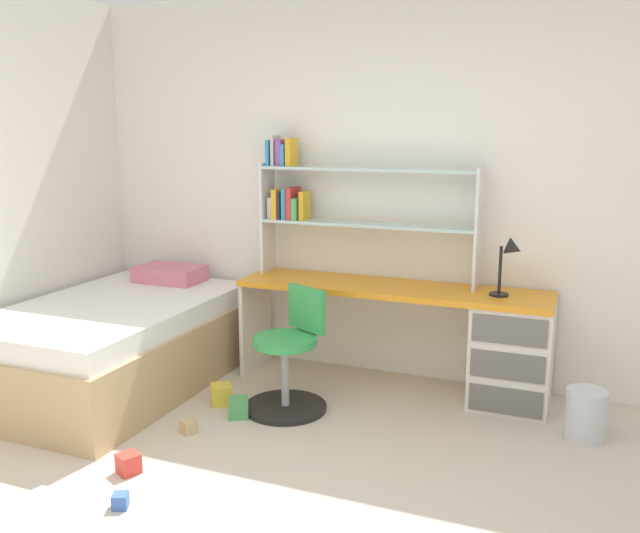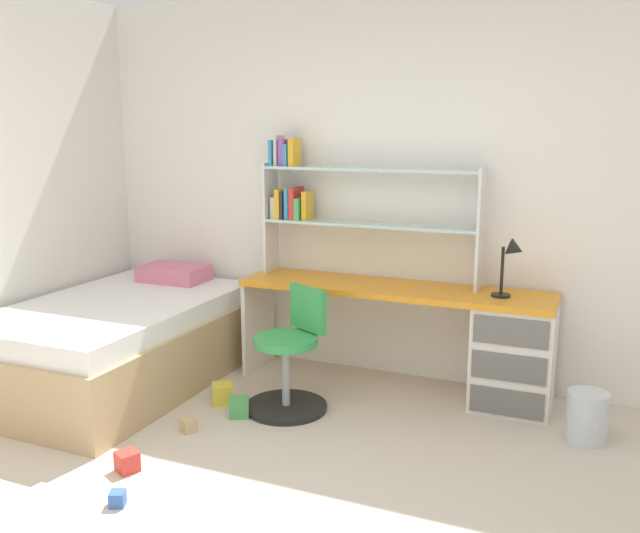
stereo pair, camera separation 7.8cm
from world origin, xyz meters
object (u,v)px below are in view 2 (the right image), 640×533
object	(u,v)px
toy_block_red_2	(127,461)
toy_block_blue_4	(118,499)
swivel_chair	(290,363)
toy_block_natural_0	(188,425)
waste_bin	(587,417)
desk	(476,340)
bed_platform	(118,342)
bookshelf_hutch	(339,199)
desk_lamp	(512,258)
toy_block_green_1	(239,407)
toy_block_yellow_3	(222,393)

from	to	relation	value
toy_block_red_2	toy_block_blue_4	distance (m)	0.33
swivel_chair	toy_block_natural_0	bearing A→B (deg)	-126.11
waste_bin	desk	bearing A→B (deg)	153.37
bed_platform	toy_block_red_2	world-z (taller)	bed_platform
bookshelf_hutch	swivel_chair	distance (m)	1.21
toy_block_natural_0	desk_lamp	bearing A→B (deg)	33.76
desk	toy_block_green_1	world-z (taller)	desk
desk_lamp	toy_block_green_1	xyz separation A→B (m)	(-1.48, -0.79, -0.91)
desk_lamp	toy_block_natural_0	xyz separation A→B (m)	(-1.64, -1.10, -0.93)
swivel_chair	toy_block_blue_4	distance (m)	1.39
toy_block_yellow_3	toy_block_blue_4	distance (m)	1.26
waste_bin	toy_block_green_1	size ratio (longest dim) A/B	2.46
bed_platform	toy_block_blue_4	bearing A→B (deg)	-51.18
swivel_chair	waste_bin	world-z (taller)	swivel_chair
swivel_chair	bed_platform	bearing A→B (deg)	-176.49
swivel_chair	toy_block_green_1	distance (m)	0.41
bed_platform	waste_bin	size ratio (longest dim) A/B	6.45
swivel_chair	toy_block_red_2	size ratio (longest dim) A/B	7.41
swivel_chair	waste_bin	distance (m)	1.77
toy_block_yellow_3	bed_platform	bearing A→B (deg)	178.49
bed_platform	toy_block_red_2	bearing A→B (deg)	-49.19
bookshelf_hutch	waste_bin	world-z (taller)	bookshelf_hutch
toy_block_natural_0	toy_block_green_1	size ratio (longest dim) A/B	0.66
toy_block_natural_0	toy_block_red_2	distance (m)	0.51
swivel_chair	waste_bin	size ratio (longest dim) A/B	2.63
swivel_chair	toy_block_yellow_3	size ratio (longest dim) A/B	5.97
waste_bin	toy_block_yellow_3	bearing A→B (deg)	-170.98
desk_lamp	toy_block_red_2	xyz separation A→B (m)	(-1.67, -1.61, -0.91)
bookshelf_hutch	toy_block_red_2	bearing A→B (deg)	-104.59
waste_bin	toy_block_natural_0	bearing A→B (deg)	-159.73
swivel_chair	toy_block_natural_0	size ratio (longest dim) A/B	9.77
waste_bin	toy_block_green_1	world-z (taller)	waste_bin
toy_block_natural_0	toy_block_yellow_3	bearing A→B (deg)	94.99
toy_block_green_1	toy_block_yellow_3	xyz separation A→B (m)	(-0.20, 0.14, 0.00)
waste_bin	toy_block_blue_4	distance (m)	2.56
toy_block_green_1	toy_block_red_2	distance (m)	0.84
bookshelf_hutch	bed_platform	world-z (taller)	bookshelf_hutch
toy_block_red_2	toy_block_blue_4	world-z (taller)	toy_block_red_2
swivel_chair	toy_block_blue_4	world-z (taller)	swivel_chair
bookshelf_hutch	toy_block_yellow_3	bearing A→B (deg)	-119.76
waste_bin	swivel_chair	bearing A→B (deg)	-171.97
desk	toy_block_natural_0	size ratio (longest dim) A/B	26.63
toy_block_green_1	toy_block_red_2	bearing A→B (deg)	-103.21
toy_block_blue_4	desk	bearing A→B (deg)	56.08
bed_platform	toy_block_natural_0	size ratio (longest dim) A/B	23.95
toy_block_natural_0	toy_block_red_2	size ratio (longest dim) A/B	0.76
bed_platform	toy_block_green_1	world-z (taller)	bed_platform
toy_block_red_2	toy_block_yellow_3	size ratio (longest dim) A/B	0.81
toy_block_natural_0	toy_block_yellow_3	xyz separation A→B (m)	(-0.04, 0.45, 0.02)
desk	bookshelf_hutch	xyz separation A→B (m)	(-1.01, 0.14, 0.86)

